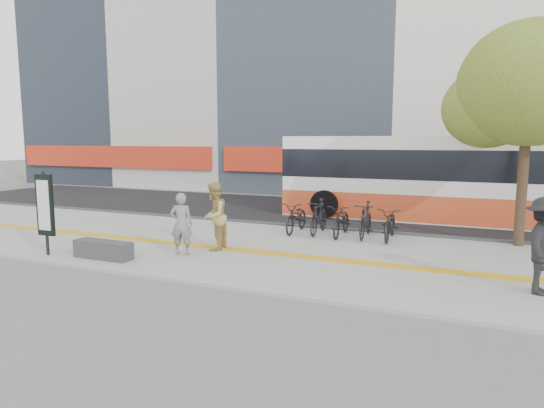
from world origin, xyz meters
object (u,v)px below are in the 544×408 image
at_px(street_tree, 528,87).
at_px(bus, 441,181).
at_px(pedestrian_dark, 544,246).
at_px(signboard, 45,206).
at_px(pedestrian_tan, 214,216).
at_px(seated_woman, 181,224).
at_px(bench, 103,250).

distance_m(street_tree, bus, 5.30).
bearing_deg(pedestrian_dark, signboard, 108.58).
distance_m(pedestrian_tan, pedestrian_dark, 7.82).
height_order(signboard, bus, bus).
height_order(street_tree, bus, street_tree).
relative_size(bus, seated_woman, 7.23).
bearing_deg(pedestrian_dark, bench, 108.08).
bearing_deg(pedestrian_dark, bus, 27.40).
relative_size(seated_woman, pedestrian_dark, 0.85).
height_order(bench, bus, bus).
bearing_deg(bus, signboard, -131.89).
xyz_separation_m(signboard, bus, (8.97, 10.01, 0.18)).
bearing_deg(seated_woman, bus, -143.25).
xyz_separation_m(street_tree, seated_woman, (-8.18, -4.88, -3.61)).
bearing_deg(seated_woman, street_tree, -168.43).
bearing_deg(bench, street_tree, 31.62).
relative_size(pedestrian_tan, pedestrian_dark, 0.97).
distance_m(bench, bus, 12.25).
distance_m(signboard, seated_woman, 3.55).
bearing_deg(bench, pedestrian_dark, 7.23).
height_order(bus, pedestrian_tan, bus).
height_order(bench, seated_woman, seated_woman).
bearing_deg(street_tree, bench, -148.38).
bearing_deg(pedestrian_tan, seated_woman, -39.49).
bearing_deg(pedestrian_dark, street_tree, 12.12).
xyz_separation_m(bus, pedestrian_tan, (-5.27, -7.73, -0.53)).
bearing_deg(signboard, bus, 48.11).
relative_size(street_tree, pedestrian_tan, 3.39).
bearing_deg(bus, pedestrian_dark, -73.44).
bearing_deg(bench, pedestrian_tan, 43.16).
height_order(seated_woman, pedestrian_dark, pedestrian_dark).
xyz_separation_m(bus, pedestrian_dark, (2.51, -8.45, -0.50)).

